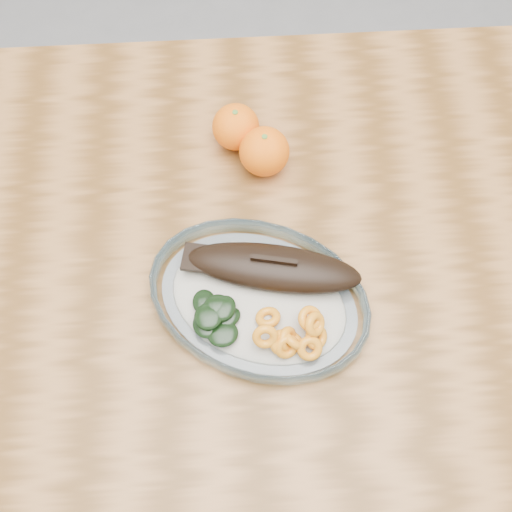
% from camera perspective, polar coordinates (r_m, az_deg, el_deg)
% --- Properties ---
extents(ground, '(3.00, 3.00, 0.00)m').
position_cam_1_polar(ground, '(1.59, -0.49, -11.85)').
color(ground, slate).
rests_on(ground, ground).
extents(dining_table, '(1.20, 0.80, 0.75)m').
position_cam_1_polar(dining_table, '(0.97, -0.79, -2.44)').
color(dining_table, '#5B3815').
rests_on(dining_table, ground).
extents(plated_meal, '(0.70, 0.70, 0.08)m').
position_cam_1_polar(plated_meal, '(0.84, 0.31, -3.66)').
color(plated_meal, white).
rests_on(plated_meal, dining_table).
extents(orange_left, '(0.07, 0.07, 0.07)m').
position_cam_1_polar(orange_left, '(0.93, 0.74, 9.27)').
color(orange_left, '#FF4005').
rests_on(orange_left, dining_table).
extents(orange_right, '(0.07, 0.07, 0.07)m').
position_cam_1_polar(orange_right, '(0.95, -1.81, 11.40)').
color(orange_right, '#FF4005').
rests_on(orange_right, dining_table).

